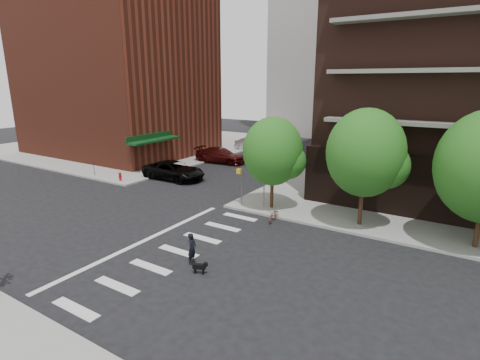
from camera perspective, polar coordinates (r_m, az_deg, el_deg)
name	(u,v)px	position (r m, az deg, el deg)	size (l,w,h in m)	color
ground	(138,239)	(21.99, -15.30, -8.66)	(120.00, 120.00, 0.00)	black
sidewalk_nw	(141,143)	(54.85, -14.82, 5.44)	(31.00, 33.00, 0.15)	gray
crosswalk	(167,248)	(20.52, -11.03, -10.12)	(3.85, 13.00, 0.01)	silver
midrise_nw	(116,67)	(48.69, -18.40, 15.98)	(21.40, 15.50, 20.00)	maroon
tree_a	(273,151)	(24.99, 5.01, 4.36)	(4.00, 4.00, 5.90)	#301E11
tree_b	(365,153)	(22.85, 18.56, 3.93)	(4.50, 4.50, 6.65)	#301E11
pedestrian_signal	(246,182)	(25.78, 0.99, -0.25)	(2.18, 0.67, 2.60)	slate
fire_hydrant	(120,176)	(34.25, -17.80, 0.58)	(0.24, 0.24, 0.73)	#A50C0C
parking_meter	(94,167)	(36.86, -21.38, 1.89)	(0.10, 0.08, 1.32)	black
parked_car_black	(174,170)	(34.04, -10.05, 1.44)	(5.84, 2.69, 1.62)	black
parked_car_maroon	(221,155)	(40.47, -2.99, 3.78)	(5.62, 2.28, 1.63)	#430D0B
parked_car_silver	(256,144)	(47.30, 2.42, 5.47)	(5.30, 1.85, 1.75)	#ACADB3
scooter	(274,215)	(23.70, 5.18, -5.36)	(0.54, 1.55, 0.81)	maroon
dog_walker	(192,248)	(18.43, -7.32, -10.30)	(0.37, 0.57, 1.56)	black
dog	(200,266)	(17.63, -6.14, -12.96)	(0.71, 0.40, 0.59)	black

